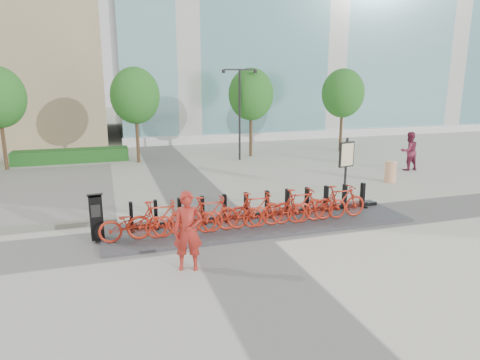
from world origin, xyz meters
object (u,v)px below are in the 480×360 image
object	(u,v)px
worker_red	(188,231)
bike_0	(133,223)
construction_barrel	(390,172)
map_sign	(347,157)
pedestrian	(409,151)
kiosk	(96,217)

from	to	relation	value
worker_red	bike_0	bearing A→B (deg)	134.49
bike_0	construction_barrel	distance (m)	12.02
map_sign	worker_red	bearing A→B (deg)	-159.11
pedestrian	map_sign	distance (m)	6.08
kiosk	pedestrian	bearing A→B (deg)	15.39
kiosk	worker_red	bearing A→B (deg)	-55.03
worker_red	pedestrian	world-z (taller)	worker_red
bike_0	map_sign	distance (m)	9.03
construction_barrel	map_sign	size ratio (longest dim) A/B	0.42
worker_red	construction_barrel	xyz separation A→B (m)	(10.21, 6.07, -0.50)
bike_0	kiosk	xyz separation A→B (m)	(-0.97, 0.41, 0.16)
map_sign	pedestrian	bearing A→B (deg)	14.61
pedestrian	map_sign	world-z (taller)	map_sign
kiosk	construction_barrel	distance (m)	12.82
worker_red	pedestrian	xyz separation A→B (m)	(12.66, 7.98, -0.00)
construction_barrel	map_sign	xyz separation A→B (m)	(-2.87, -0.98, 1.00)
worker_red	map_sign	bearing A→B (deg)	50.96
bike_0	map_sign	size ratio (longest dim) A/B	0.85
worker_red	map_sign	world-z (taller)	map_sign
pedestrian	construction_barrel	xyz separation A→B (m)	(-2.45, -1.91, -0.49)
bike_0	map_sign	world-z (taller)	map_sign
worker_red	map_sign	distance (m)	8.95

